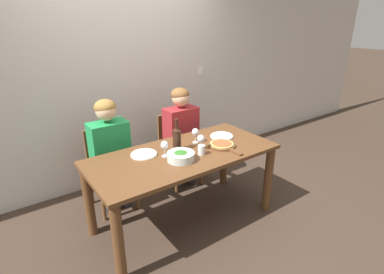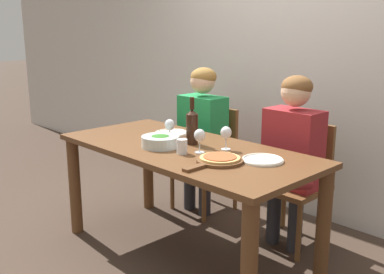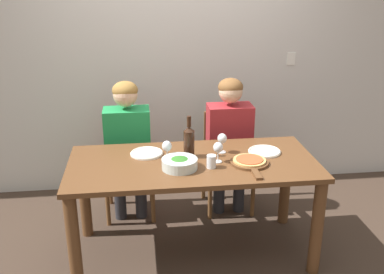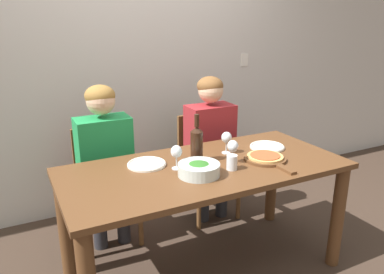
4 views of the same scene
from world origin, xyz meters
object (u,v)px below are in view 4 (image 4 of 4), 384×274
(wine_glass_left, at_px, (176,153))
(pizza_on_board, at_px, (266,158))
(chair_right, at_px, (204,161))
(dinner_plate_right, at_px, (267,147))
(water_tumbler, at_px, (232,162))
(broccoli_bowl, at_px, (199,169))
(dinner_plate_left, at_px, (147,164))
(wine_glass_right, at_px, (227,138))
(person_man, at_px, (211,136))
(wine_glass_centre, at_px, (233,147))
(person_woman, at_px, (105,152))
(chair_left, at_px, (104,180))
(wine_bottle, at_px, (197,143))

(wine_glass_left, bearing_deg, pizza_on_board, -13.02)
(chair_right, distance_m, dinner_plate_right, 0.72)
(water_tumbler, bearing_deg, pizza_on_board, 5.51)
(broccoli_bowl, distance_m, wine_glass_left, 0.18)
(dinner_plate_left, bearing_deg, wine_glass_right, -3.59)
(person_man, relative_size, dinner_plate_left, 4.97)
(pizza_on_board, relative_size, wine_glass_right, 2.74)
(chair_right, bearing_deg, broccoli_bowl, -120.85)
(dinner_plate_left, distance_m, wine_glass_centre, 0.55)
(broccoli_bowl, xyz_separation_m, wine_glass_left, (-0.08, 0.15, 0.07))
(dinner_plate_right, height_order, pizza_on_board, pizza_on_board)
(dinner_plate_left, bearing_deg, person_woman, 108.04)
(person_woman, xyz_separation_m, water_tumbler, (0.59, -0.75, 0.08))
(wine_glass_right, relative_size, water_tumbler, 1.65)
(person_man, relative_size, wine_glass_centre, 8.00)
(dinner_plate_right, relative_size, pizza_on_board, 0.59)
(pizza_on_board, bearing_deg, dinner_plate_right, 50.35)
(chair_left, relative_size, wine_glass_centre, 5.69)
(chair_left, relative_size, wine_glass_right, 5.69)
(person_woman, height_order, wine_glass_centre, person_woman)
(dinner_plate_right, bearing_deg, dinner_plate_left, 175.19)
(chair_left, bearing_deg, wine_glass_right, -40.14)
(dinner_plate_right, distance_m, wine_glass_centre, 0.41)
(wine_glass_right, bearing_deg, water_tumbler, -115.32)
(person_man, bearing_deg, dinner_plate_left, -147.79)
(chair_left, xyz_separation_m, pizza_on_board, (0.87, -0.83, 0.31))
(dinner_plate_right, xyz_separation_m, wine_glass_right, (-0.32, 0.04, 0.10))
(dinner_plate_right, height_order, wine_glass_left, wine_glass_left)
(chair_right, distance_m, wine_bottle, 0.88)
(chair_right, xyz_separation_m, wine_glass_right, (-0.16, -0.60, 0.40))
(dinner_plate_left, height_order, dinner_plate_right, same)
(dinner_plate_left, bearing_deg, pizza_on_board, -20.62)
(person_woman, relative_size, dinner_plate_right, 4.97)
(pizza_on_board, relative_size, wine_glass_left, 2.74)
(chair_left, bearing_deg, person_woman, -90.00)
(person_man, bearing_deg, pizza_on_board, -90.57)
(dinner_plate_left, xyz_separation_m, wine_glass_right, (0.56, -0.04, 0.10))
(chair_right, bearing_deg, person_woman, -173.00)
(pizza_on_board, xyz_separation_m, water_tumbler, (-0.28, -0.03, 0.03))
(broccoli_bowl, bearing_deg, dinner_plate_left, 127.60)
(broccoli_bowl, bearing_deg, person_woman, 116.38)
(broccoli_bowl, bearing_deg, wine_glass_centre, 15.17)
(water_tumbler, bearing_deg, dinner_plate_right, 26.75)
(dinner_plate_right, height_order, wine_glass_centre, wine_glass_centre)
(dinner_plate_left, height_order, pizza_on_board, pizza_on_board)
(chair_left, distance_m, water_tumbler, 1.09)
(wine_glass_right, height_order, wine_glass_centre, same)
(person_woman, xyz_separation_m, wine_glass_centre, (0.65, -0.66, 0.14))
(dinner_plate_right, bearing_deg, person_man, 106.30)
(dinner_plate_left, height_order, water_tumbler, water_tumbler)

